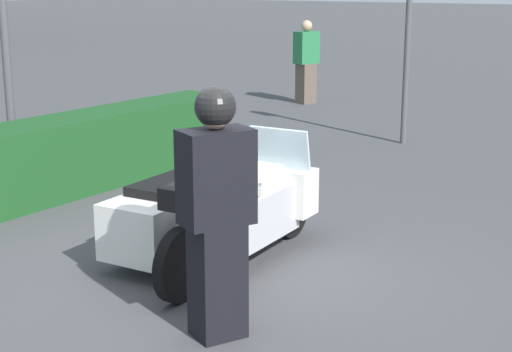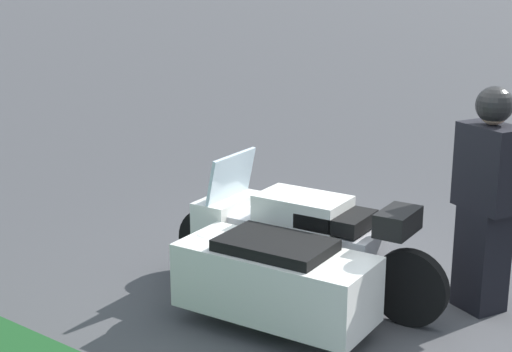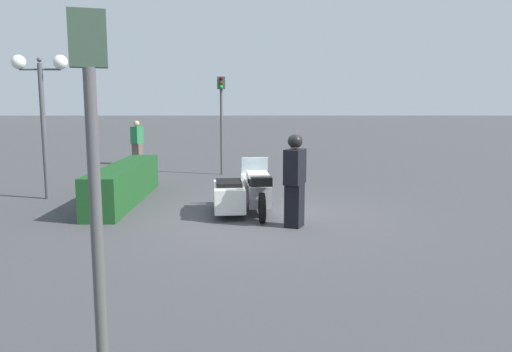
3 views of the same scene
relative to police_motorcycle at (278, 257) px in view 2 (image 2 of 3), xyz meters
name	(u,v)px [view 2 (image 2 of 3)]	position (x,y,z in m)	size (l,w,h in m)	color
ground_plane	(374,313)	(-0.64, -0.42, -0.46)	(160.00, 160.00, 0.00)	#424244
police_motorcycle	(278,257)	(0.00, 0.00, 0.00)	(2.48, 1.28, 1.14)	black
officer_rider	(487,195)	(-1.26, -1.03, 0.49)	(0.57, 0.48, 1.80)	black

